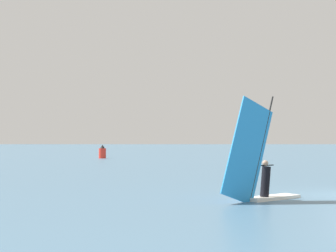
% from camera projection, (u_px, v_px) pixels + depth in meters
% --- Properties ---
extents(windsurfer, '(3.80, 1.40, 3.95)m').
position_uv_depth(windsurfer, '(260.00, 173.00, 16.88)').
color(windsurfer, white).
rests_on(windsurfer, ground_plane).
extents(channel_buoy, '(0.99, 0.99, 1.87)m').
position_uv_depth(channel_buoy, '(102.00, 152.00, 64.13)').
color(channel_buoy, red).
rests_on(channel_buoy, ground_plane).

